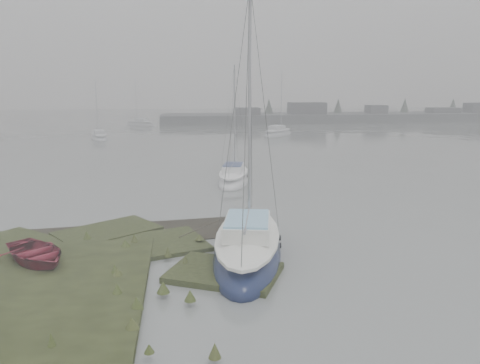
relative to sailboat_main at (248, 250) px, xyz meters
name	(u,v)px	position (x,y,z in m)	size (l,w,h in m)	color
ground	(190,150)	(-1.50, 29.02, -0.32)	(160.00, 160.00, 0.00)	slate
far_shoreline	(345,117)	(25.35, 60.91, 0.53)	(60.00, 8.00, 4.15)	#4C4F51
sailboat_main	(248,250)	(0.00, 0.00, 0.00)	(3.82, 7.71, 10.42)	#121B3D
sailboat_white	(233,178)	(1.01, 13.46, -0.07)	(3.07, 5.97, 8.04)	silver
sailboat_far_a	(99,138)	(-11.57, 39.01, -0.10)	(2.99, 5.39, 7.24)	#B6BAC0
sailboat_far_b	(278,134)	(9.56, 40.45, -0.06)	(5.34, 5.81, 8.41)	#ABB1B6
sailboat_far_c	(141,124)	(-8.39, 57.31, -0.09)	(5.25, 4.57, 7.44)	#9EA2A8
dinghy	(36,253)	(-7.38, 0.02, 0.22)	(2.23, 3.12, 0.65)	maroon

